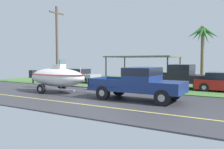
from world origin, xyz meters
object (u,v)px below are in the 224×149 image
at_px(parked_sedan_near, 77,76).
at_px(pickup_truck_towing, 142,82).
at_px(parked_pickup_background, 181,75).
at_px(utility_pole, 57,44).
at_px(carport_awning, 143,57).
at_px(palm_tree_near_right, 203,39).
at_px(boat_on_trailer, 57,77).

bearing_deg(parked_sedan_near, pickup_truck_towing, -32.95).
bearing_deg(parked_pickup_background, pickup_truck_towing, -92.96).
relative_size(parked_sedan_near, utility_pole, 0.63).
height_order(parked_pickup_background, carport_awning, carport_awning).
distance_m(palm_tree_near_right, utility_pole, 13.26).
distance_m(parked_sedan_near, palm_tree_near_right, 12.38).
bearing_deg(parked_pickup_background, utility_pole, -167.28).
height_order(boat_on_trailer, parked_pickup_background, boat_on_trailer).
relative_size(boat_on_trailer, palm_tree_near_right, 1.10).
relative_size(parked_pickup_background, parked_sedan_near, 1.25).
xyz_separation_m(parked_pickup_background, carport_awning, (-5.85, 5.85, 1.53)).
xyz_separation_m(boat_on_trailer, parked_pickup_background, (6.78, 6.72, -0.02)).
xyz_separation_m(parked_sedan_near, palm_tree_near_right, (11.20, 4.00, 3.45)).
distance_m(parked_pickup_background, parked_sedan_near, 10.35).
relative_size(carport_awning, palm_tree_near_right, 1.42).
distance_m(parked_sedan_near, carport_awning, 7.81).
height_order(pickup_truck_towing, carport_awning, carport_awning).
bearing_deg(utility_pole, boat_on_trailer, -46.37).
relative_size(pickup_truck_towing, boat_on_trailer, 0.94).
bearing_deg(parked_pickup_background, carport_awning, 134.99).
xyz_separation_m(boat_on_trailer, parked_sedan_near, (-3.56, 6.47, -0.40)).
height_order(boat_on_trailer, carport_awning, carport_awning).
xyz_separation_m(pickup_truck_towing, boat_on_trailer, (-6.43, 0.00, 0.04)).
xyz_separation_m(parked_sedan_near, utility_pole, (-0.52, -2.20, 3.07)).
bearing_deg(boat_on_trailer, palm_tree_near_right, 53.87).
relative_size(palm_tree_near_right, utility_pole, 0.74).
bearing_deg(utility_pole, palm_tree_near_right, 27.87).
bearing_deg(palm_tree_near_right, carport_awning, 162.58).
xyz_separation_m(carport_awning, palm_tree_near_right, (6.71, -2.10, 1.55)).
relative_size(pickup_truck_towing, parked_pickup_background, 0.98).
bearing_deg(palm_tree_near_right, parked_sedan_near, -160.36).
bearing_deg(boat_on_trailer, carport_awning, 85.74).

